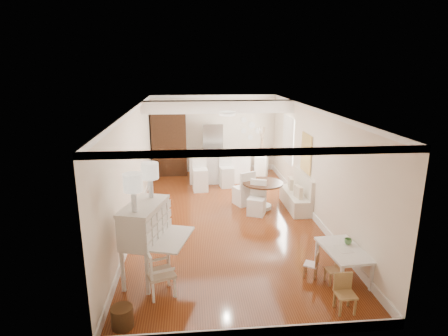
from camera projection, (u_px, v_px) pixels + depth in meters
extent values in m
plane|color=brown|center=(225.00, 217.00, 9.70)|extent=(9.00, 9.00, 0.00)
cube|color=white|center=(225.00, 109.00, 8.96)|extent=(4.50, 9.00, 0.04)
cube|color=#F0E1CB|center=(214.00, 134.00, 13.65)|extent=(4.50, 0.04, 2.80)
cube|color=#F0E1CB|center=(257.00, 251.00, 5.01)|extent=(4.50, 0.04, 2.80)
cube|color=#F0E1CB|center=(134.00, 167.00, 9.13)|extent=(0.04, 9.00, 2.80)
cube|color=#F0E1CB|center=(313.00, 163.00, 9.53)|extent=(0.04, 9.00, 2.80)
cube|color=white|center=(218.00, 107.00, 11.12)|extent=(4.50, 0.45, 0.36)
cube|color=tan|center=(306.00, 153.00, 9.97)|extent=(0.04, 0.84, 1.04)
cube|color=white|center=(288.00, 140.00, 11.79)|extent=(0.04, 1.10, 1.40)
cylinder|color=#381E11|center=(180.00, 122.00, 13.41)|extent=(0.30, 0.03, 0.30)
cylinder|color=white|center=(227.00, 113.00, 8.50)|extent=(0.36, 0.36, 0.08)
cube|color=white|center=(146.00, 241.00, 6.77)|extent=(1.41, 1.43, 1.45)
cube|color=white|center=(161.00, 273.00, 6.33)|extent=(0.60, 0.60, 0.82)
cylinder|color=#4D3018|center=(122.00, 317.00, 5.59)|extent=(0.41, 0.41, 0.33)
cube|color=white|center=(343.00, 263.00, 6.91)|extent=(0.77, 1.18, 0.56)
cube|color=tan|center=(333.00, 270.00, 6.71)|extent=(0.27, 0.27, 0.51)
cube|color=#9F6E48|center=(311.00, 264.00, 6.92)|extent=(0.33, 0.33, 0.50)
cube|color=#A07B48|center=(345.00, 294.00, 5.91)|extent=(0.31, 0.31, 0.63)
cube|color=silver|center=(296.00, 191.00, 10.23)|extent=(0.52, 1.60, 0.98)
cylinder|color=#452716|center=(263.00, 195.00, 10.22)|extent=(1.45, 1.45, 0.75)
cube|color=white|center=(257.00, 198.00, 9.78)|extent=(0.57, 0.58, 0.91)
cube|color=white|center=(244.00, 187.00, 10.50)|extent=(0.63, 0.64, 0.99)
cube|color=white|center=(219.00, 167.00, 12.55)|extent=(2.05, 0.65, 1.03)
cube|color=white|center=(200.00, 174.00, 11.62)|extent=(0.48, 0.48, 1.12)
cube|color=silver|center=(227.00, 171.00, 12.01)|extent=(0.47, 0.47, 1.04)
cube|color=#381E11|center=(169.00, 143.00, 13.27)|extent=(1.20, 0.60, 2.30)
imported|color=silver|center=(223.00, 149.00, 13.48)|extent=(0.75, 0.65, 1.80)
cube|color=white|center=(261.00, 166.00, 13.06)|extent=(0.62, 0.91, 0.80)
imported|color=#609A5A|center=(348.00, 241.00, 7.00)|extent=(0.18, 0.18, 0.11)
imported|color=white|center=(263.00, 153.00, 12.90)|extent=(0.21, 0.21, 0.21)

